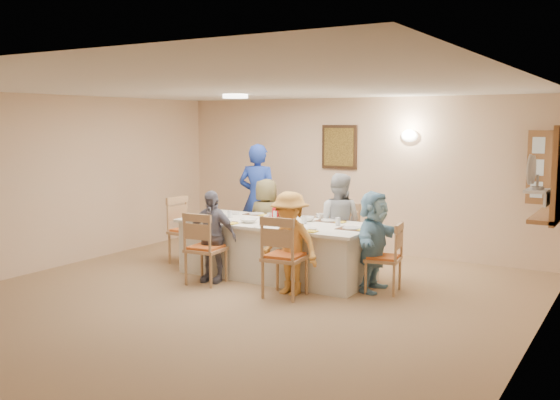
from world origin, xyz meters
The scene contains 48 objects.
ground centered at (0.00, 0.00, 0.00)m, with size 7.00×7.00×0.00m, color #A27F5B.
room_walls centered at (0.00, 0.00, 1.51)m, with size 7.00×7.00×7.00m.
wall_picture centered at (-0.30, 3.46, 1.70)m, with size 0.62×0.05×0.72m.
wall_sconce centered at (0.90, 3.44, 1.90)m, with size 0.26×0.09×0.18m, color white.
ceiling_light centered at (-1.00, 1.50, 2.47)m, with size 0.36×0.36×0.05m, color white.
hatch_sill centered at (3.09, 2.40, 0.97)m, with size 0.30×1.50×0.05m, color #9A6138.
shutter_door centered at (2.95, 3.16, 1.50)m, with size 0.55×0.04×1.00m, color #9A6138.
fan_shelf centered at (3.13, 1.05, 1.40)m, with size 0.22×0.36×0.03m, color white.
desk_fan centered at (3.10, 1.05, 1.55)m, with size 0.30×0.30×0.28m, color #A5A5A8, non-canonical shape.
dining_table centered at (-0.20, 1.32, 0.38)m, with size 2.69×1.14×0.76m, color silver.
chair_back_left centered at (-0.80, 2.12, 0.48)m, with size 0.46×0.46×0.97m, color tan, non-canonical shape.
chair_back_right centered at (0.40, 2.12, 0.48)m, with size 0.46×0.46×0.95m, color tan, non-canonical shape.
chair_front_left centered at (-0.80, 0.52, 0.48)m, with size 0.46×0.46×0.96m, color tan, non-canonical shape.
chair_front_right centered at (0.40, 0.52, 0.50)m, with size 0.48×0.48×1.01m, color tan, non-canonical shape.
chair_left_end centered at (-1.75, 1.32, 0.50)m, with size 0.48×0.48×1.01m, color tan, non-canonical shape.
chair_right_end centered at (1.35, 1.32, 0.44)m, with size 0.42×0.42×0.88m, color tan, non-canonical shape.
diner_back_left centered at (-0.80, 2.00, 0.63)m, with size 0.63×0.43×1.27m, color brown.
diner_back_right centered at (0.40, 2.00, 0.70)m, with size 0.74×0.61×1.40m, color #B3B7BC.
diner_front_left centered at (-0.80, 0.64, 0.61)m, with size 0.75×0.42×1.22m, color slate.
diner_front_right centered at (0.40, 0.64, 0.64)m, with size 0.87×0.57×1.27m, color gold.
diner_right_end centered at (1.22, 1.32, 0.63)m, with size 0.40×1.18×1.26m, color #84BFE1.
caregiver centered at (-1.25, 2.47, 0.88)m, with size 0.72×0.55×1.77m, color #1D3698.
placemat_fl centered at (-0.80, 0.90, 0.76)m, with size 0.34×0.25×0.01m, color #472B19.
plate_fl centered at (-0.80, 0.90, 0.77)m, with size 0.25×0.25×0.02m, color white.
napkin_fl centered at (-0.62, 0.85, 0.77)m, with size 0.15×0.15×0.01m, color yellow.
placemat_fr centered at (0.40, 0.90, 0.76)m, with size 0.33×0.25×0.01m, color #472B19.
plate_fr centered at (0.40, 0.90, 0.77)m, with size 0.22×0.22×0.01m, color white.
napkin_fr centered at (0.58, 0.85, 0.77)m, with size 0.14×0.14×0.01m, color yellow.
placemat_bl centered at (-0.80, 1.74, 0.76)m, with size 0.35×0.26×0.01m, color #472B19.
plate_bl centered at (-0.80, 1.74, 0.77)m, with size 0.22×0.22×0.01m, color white.
napkin_bl centered at (-0.62, 1.69, 0.77)m, with size 0.15×0.15×0.01m, color yellow.
placemat_br centered at (0.40, 1.74, 0.76)m, with size 0.37×0.28×0.01m, color #472B19.
plate_br centered at (0.40, 1.74, 0.77)m, with size 0.25×0.25×0.02m, color white.
napkin_br centered at (0.58, 1.69, 0.77)m, with size 0.13×0.13×0.01m, color yellow.
placemat_le centered at (-1.30, 1.32, 0.76)m, with size 0.33×0.25×0.01m, color #472B19.
plate_le centered at (-1.30, 1.32, 0.77)m, with size 0.25×0.25×0.02m, color white.
napkin_le centered at (-1.12, 1.27, 0.77)m, with size 0.13×0.13×0.01m, color yellow.
placemat_re centered at (0.92, 1.32, 0.76)m, with size 0.37×0.27×0.01m, color #472B19.
plate_re centered at (0.92, 1.32, 0.77)m, with size 0.24×0.24×0.02m, color white.
napkin_re centered at (1.10, 1.27, 0.77)m, with size 0.13×0.13×0.01m, color yellow.
teacup_a centered at (-1.03, 1.03, 0.80)m, with size 0.13×0.13×0.09m, color white.
teacup_b centered at (0.22, 1.81, 0.80)m, with size 0.09×0.09×0.08m, color white.
bowl_a centered at (-0.48, 1.06, 0.79)m, with size 0.27×0.27×0.05m, color white.
bowl_b centered at (0.13, 1.58, 0.79)m, with size 0.25×0.25×0.06m, color white.
condiment_ketchup centered at (-0.23, 1.32, 0.89)m, with size 0.13×0.13×0.26m, color red.
condiment_brown centered at (-0.18, 1.37, 0.86)m, with size 0.10×0.10×0.21m, color #512015.
condiment_malt centered at (-0.08, 1.26, 0.84)m, with size 0.17×0.17×0.16m, color #512015.
drinking_glass centered at (-0.35, 1.37, 0.82)m, with size 0.06×0.06×0.10m, color silver.
Camera 1 is at (4.15, -5.85, 2.12)m, focal length 40.00 mm.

